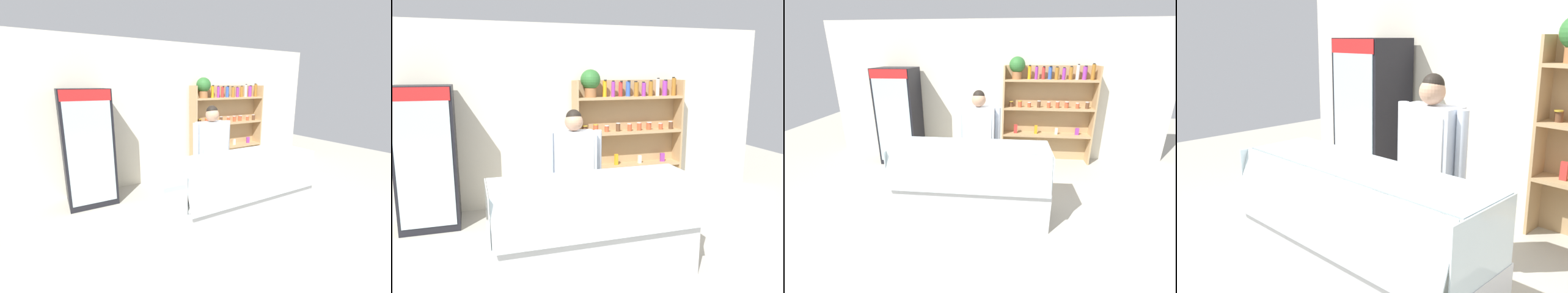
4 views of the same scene
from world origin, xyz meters
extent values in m
plane|color=#B7B2A3|center=(0.00, 0.00, 0.00)|extent=(12.00, 12.00, 0.00)
cube|color=silver|center=(0.00, 2.17, 1.35)|extent=(6.80, 0.10, 2.70)
cube|color=black|center=(-1.88, 1.74, 0.92)|extent=(0.73, 0.65, 1.85)
cube|color=silver|center=(-1.88, 1.41, 0.92)|extent=(0.65, 0.01, 1.65)
cube|color=red|center=(-1.88, 1.40, 1.76)|extent=(0.69, 0.01, 0.16)
cylinder|color=#9E6623|center=(-2.11, 1.47, 0.35)|extent=(0.06, 0.06, 0.20)
cylinder|color=#2D8C38|center=(-1.96, 1.47, 0.33)|extent=(0.07, 0.07, 0.15)
cylinder|color=#2D8C38|center=(-1.81, 1.47, 0.34)|extent=(0.06, 0.06, 0.19)
cylinder|color=silver|center=(-1.65, 1.47, 0.32)|extent=(0.06, 0.06, 0.15)
cylinder|color=#3356B2|center=(-2.11, 1.47, 0.81)|extent=(0.07, 0.07, 0.16)
cylinder|color=red|center=(-1.96, 1.47, 0.84)|extent=(0.05, 0.05, 0.22)
cylinder|color=#2D8C38|center=(-1.81, 1.47, 0.82)|extent=(0.06, 0.06, 0.17)
cylinder|color=purple|center=(-1.65, 1.47, 0.83)|extent=(0.06, 0.06, 0.19)
cylinder|color=red|center=(-2.09, 1.47, 1.32)|extent=(0.06, 0.06, 0.20)
cylinder|color=purple|center=(-1.88, 1.47, 1.30)|extent=(0.06, 0.06, 0.17)
cylinder|color=red|center=(-1.68, 1.47, 1.29)|extent=(0.06, 0.06, 0.15)
cube|color=tan|center=(1.01, 2.05, 0.94)|extent=(1.74, 0.02, 1.89)
cube|color=tan|center=(0.16, 1.91, 0.94)|extent=(0.03, 0.28, 1.89)
cube|color=tan|center=(1.87, 1.91, 0.94)|extent=(0.03, 0.28, 1.89)
cube|color=tan|center=(1.01, 1.91, 0.57)|extent=(1.68, 0.28, 0.04)
cube|color=tan|center=(1.01, 1.91, 1.09)|extent=(1.68, 0.28, 0.04)
cube|color=tan|center=(1.01, 1.91, 1.62)|extent=(1.68, 0.28, 0.04)
cylinder|color=#996038|center=(0.39, 1.91, 1.71)|extent=(0.17, 0.17, 0.14)
sphere|color=#2E692D|center=(0.39, 1.91, 1.90)|extent=(0.29, 0.29, 0.29)
cylinder|color=orange|center=(0.62, 1.94, 1.76)|extent=(0.06, 0.06, 0.24)
cylinder|color=black|center=(0.62, 1.91, 1.89)|extent=(0.04, 0.04, 0.02)
cylinder|color=purple|center=(0.75, 1.91, 1.75)|extent=(0.06, 0.06, 0.23)
cylinder|color=black|center=(0.75, 1.91, 1.87)|extent=(0.04, 0.04, 0.02)
cylinder|color=red|center=(0.88, 1.94, 1.75)|extent=(0.06, 0.06, 0.22)
cylinder|color=black|center=(0.88, 1.91, 1.87)|extent=(0.04, 0.04, 0.02)
cylinder|color=#3356B2|center=(1.00, 1.94, 1.75)|extent=(0.07, 0.07, 0.23)
cylinder|color=black|center=(1.00, 1.91, 1.88)|extent=(0.05, 0.05, 0.02)
cylinder|color=#9E6623|center=(1.11, 1.89, 1.75)|extent=(0.07, 0.07, 0.22)
cylinder|color=black|center=(1.11, 1.91, 1.86)|extent=(0.05, 0.05, 0.02)
cylinder|color=purple|center=(1.24, 1.89, 1.74)|extent=(0.06, 0.06, 0.20)
cylinder|color=black|center=(1.24, 1.91, 1.85)|extent=(0.04, 0.04, 0.02)
cylinder|color=#9E6623|center=(1.37, 1.91, 1.75)|extent=(0.07, 0.07, 0.23)
cylinder|color=black|center=(1.37, 1.91, 1.87)|extent=(0.04, 0.04, 0.02)
cylinder|color=silver|center=(1.49, 1.92, 1.77)|extent=(0.06, 0.06, 0.26)
cylinder|color=black|center=(1.49, 1.91, 1.91)|extent=(0.04, 0.04, 0.02)
cylinder|color=purple|center=(1.62, 1.93, 1.76)|extent=(0.08, 0.08, 0.23)
cylinder|color=black|center=(1.62, 1.91, 1.88)|extent=(0.05, 0.05, 0.02)
cylinder|color=#9E6623|center=(1.76, 1.89, 1.78)|extent=(0.07, 0.07, 0.27)
cylinder|color=black|center=(1.76, 1.91, 1.92)|extent=(0.04, 0.04, 0.02)
cylinder|color=brown|center=(0.31, 1.93, 1.16)|extent=(0.08, 0.08, 0.10)
cylinder|color=gold|center=(0.31, 1.91, 1.22)|extent=(0.08, 0.08, 0.01)
cylinder|color=#BF4C2D|center=(0.47, 1.91, 1.17)|extent=(0.07, 0.07, 0.11)
cylinder|color=gold|center=(0.47, 1.91, 1.23)|extent=(0.08, 0.08, 0.01)
cylinder|color=#BF4C2D|center=(0.65, 1.92, 1.16)|extent=(0.07, 0.07, 0.09)
cylinder|color=silver|center=(0.65, 1.91, 1.21)|extent=(0.07, 0.07, 0.01)
cylinder|color=brown|center=(0.84, 1.91, 1.17)|extent=(0.07, 0.07, 0.12)
cylinder|color=silver|center=(0.84, 1.91, 1.24)|extent=(0.07, 0.07, 0.01)
cylinder|color=#BF4C2D|center=(1.02, 1.89, 1.16)|extent=(0.07, 0.07, 0.10)
cylinder|color=silver|center=(1.02, 1.91, 1.22)|extent=(0.07, 0.07, 0.01)
cylinder|color=#BF4C2D|center=(1.18, 1.90, 1.17)|extent=(0.07, 0.07, 0.11)
cylinder|color=silver|center=(1.18, 1.91, 1.23)|extent=(0.07, 0.07, 0.01)
cylinder|color=#BF4C2D|center=(1.36, 1.92, 1.17)|extent=(0.08, 0.08, 0.11)
cylinder|color=silver|center=(1.36, 1.91, 1.23)|extent=(0.08, 0.08, 0.01)
cylinder|color=#BF4C2D|center=(1.55, 1.89, 1.16)|extent=(0.06, 0.06, 0.09)
cylinder|color=silver|center=(1.55, 1.91, 1.21)|extent=(0.07, 0.07, 0.01)
cylinder|color=brown|center=(1.73, 1.89, 1.17)|extent=(0.07, 0.07, 0.11)
cylinder|color=silver|center=(1.73, 1.91, 1.23)|extent=(0.07, 0.07, 0.01)
cube|color=red|center=(0.41, 1.91, 0.67)|extent=(0.07, 0.04, 0.17)
cube|color=orange|center=(0.81, 1.91, 0.67)|extent=(0.05, 0.04, 0.17)
cube|color=silver|center=(1.21, 1.91, 0.65)|extent=(0.05, 0.04, 0.12)
cube|color=purple|center=(1.61, 1.91, 0.65)|extent=(0.07, 0.05, 0.13)
cube|color=silver|center=(-0.22, -0.09, 0.28)|extent=(2.02, 0.68, 0.55)
cube|color=white|center=(-0.22, -0.09, 0.57)|extent=(1.96, 0.62, 0.03)
cube|color=silver|center=(-0.22, -0.41, 0.78)|extent=(1.98, 0.16, 0.47)
cube|color=silver|center=(-0.22, -0.04, 1.00)|extent=(1.98, 0.52, 0.01)
cube|color=silver|center=(-1.22, -0.09, 0.78)|extent=(0.01, 0.64, 0.45)
cube|color=silver|center=(0.78, -0.09, 0.78)|extent=(0.01, 0.64, 0.45)
cube|color=tan|center=(-1.07, -0.01, 0.61)|extent=(0.16, 0.11, 0.05)
cube|color=white|center=(-1.07, -0.21, 0.61)|extent=(0.05, 0.03, 0.02)
cube|color=tan|center=(-0.86, -0.01, 0.61)|extent=(0.17, 0.14, 0.06)
cube|color=white|center=(-0.86, -0.21, 0.61)|extent=(0.05, 0.03, 0.02)
cube|color=tan|center=(-0.64, -0.01, 0.61)|extent=(0.16, 0.14, 0.05)
cube|color=white|center=(-0.64, -0.21, 0.61)|extent=(0.05, 0.03, 0.02)
cube|color=tan|center=(-0.43, -0.01, 0.61)|extent=(0.16, 0.11, 0.04)
cube|color=white|center=(-0.43, -0.21, 0.61)|extent=(0.05, 0.03, 0.02)
cube|color=tan|center=(-0.22, -0.01, 0.61)|extent=(0.17, 0.13, 0.05)
cube|color=white|center=(-0.22, -0.21, 0.61)|extent=(0.05, 0.03, 0.02)
cube|color=beige|center=(-0.01, -0.01, 0.61)|extent=(0.16, 0.11, 0.06)
cube|color=white|center=(-0.01, -0.21, 0.61)|extent=(0.05, 0.03, 0.02)
cube|color=tan|center=(0.20, -0.01, 0.61)|extent=(0.16, 0.11, 0.05)
cube|color=white|center=(0.20, -0.21, 0.61)|extent=(0.05, 0.03, 0.02)
cube|color=tan|center=(0.41, -0.01, 0.61)|extent=(0.16, 0.11, 0.05)
cube|color=white|center=(0.41, -0.21, 0.61)|extent=(0.05, 0.03, 0.02)
cube|color=beige|center=(0.62, -0.01, 0.61)|extent=(0.16, 0.11, 0.04)
cube|color=white|center=(0.62, -0.21, 0.61)|extent=(0.05, 0.03, 0.02)
cylinder|color=tan|center=(-1.05, -0.19, 0.65)|extent=(0.21, 0.15, 0.13)
cylinder|color=tan|center=(-0.83, -0.19, 0.65)|extent=(0.16, 0.14, 0.12)
cylinder|color=white|center=(0.28, -0.17, 0.68)|extent=(0.07, 0.07, 0.19)
cylinder|color=white|center=(0.38, -0.17, 0.70)|extent=(0.07, 0.07, 0.24)
cylinder|color=#4C4233|center=(-0.30, 0.69, 0.37)|extent=(0.13, 0.13, 0.74)
cylinder|color=#4C4233|center=(-0.09, 0.69, 0.37)|extent=(0.13, 0.13, 0.74)
cube|color=silver|center=(-0.20, 0.69, 1.04)|extent=(0.48, 0.24, 0.61)
cube|color=white|center=(-0.20, 0.57, 0.72)|extent=(0.40, 0.01, 1.14)
cylinder|color=silver|center=(-0.48, 0.69, 1.07)|extent=(0.09, 0.09, 0.55)
cylinder|color=silver|center=(0.09, 0.69, 1.07)|extent=(0.09, 0.09, 0.55)
sphere|color=tan|center=(-0.20, 0.69, 1.45)|extent=(0.21, 0.21, 0.21)
sphere|color=black|center=(-0.20, 0.70, 1.51)|extent=(0.18, 0.18, 0.18)
camera|label=1|loc=(-2.40, -2.64, 1.90)|focal=24.00mm
camera|label=2|loc=(-1.32, -3.46, 2.03)|focal=35.00mm
camera|label=3|loc=(0.22, -3.17, 2.13)|focal=24.00mm
camera|label=4|loc=(1.84, -2.02, 1.88)|focal=40.00mm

